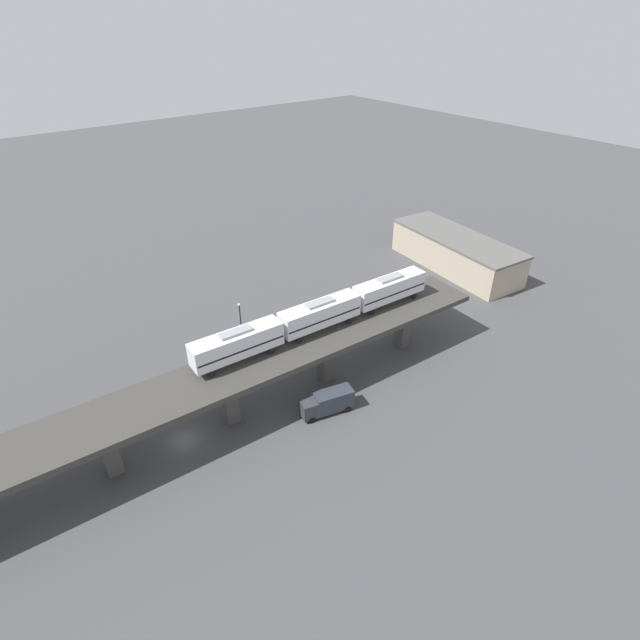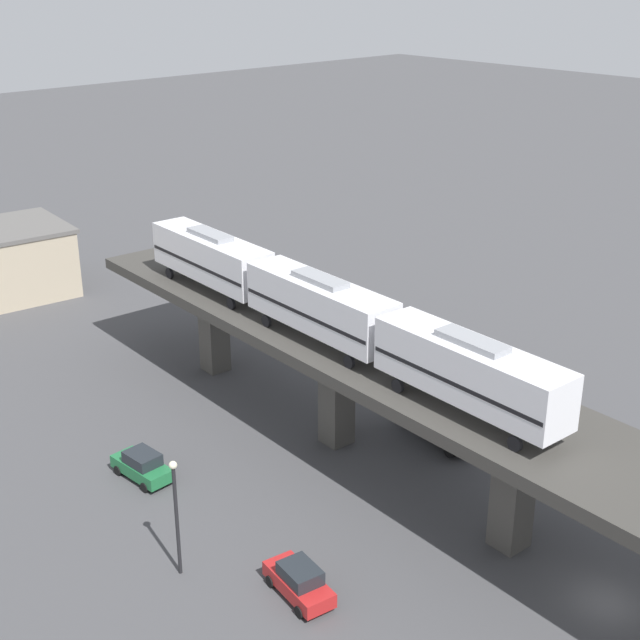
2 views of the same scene
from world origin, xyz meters
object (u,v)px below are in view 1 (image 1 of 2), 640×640
at_px(subway_train, 320,314).
at_px(street_car_red, 221,359).
at_px(delivery_truck, 328,402).
at_px(warehouse_building, 456,252).
at_px(street_lamp, 240,319).
at_px(street_car_green, 303,325).

bearing_deg(subway_train, street_car_red, -136.50).
distance_m(street_car_red, delivery_truck, 19.21).
height_order(street_car_red, warehouse_building, warehouse_building).
distance_m(street_car_red, warehouse_building, 54.02).
relative_size(subway_train, street_lamp, 5.37).
height_order(delivery_truck, street_lamp, street_lamp).
bearing_deg(warehouse_building, street_car_red, -90.08).
bearing_deg(street_car_green, subway_train, -23.65).
bearing_deg(street_car_red, subway_train, 43.50).
relative_size(street_car_red, delivery_truck, 0.61).
relative_size(delivery_truck, warehouse_building, 0.26).
xyz_separation_m(subway_train, warehouse_building, (-10.94, 43.52, -6.98)).
bearing_deg(delivery_truck, street_car_green, 153.40).
height_order(street_car_red, street_lamp, street_lamp).
distance_m(street_car_green, street_lamp, 10.62).
height_order(street_car_green, street_lamp, street_lamp).
bearing_deg(street_car_red, street_lamp, 121.25).
height_order(subway_train, warehouse_building, subway_train).
xyz_separation_m(street_car_red, delivery_truck, (18.17, 6.17, 0.82)).
xyz_separation_m(subway_train, street_car_green, (-10.93, 4.78, -9.45)).
bearing_deg(subway_train, street_lamp, -162.05).
bearing_deg(street_lamp, warehouse_building, 85.77).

